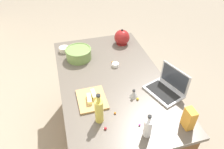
{
  "coord_description": "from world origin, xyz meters",
  "views": [
    {
      "loc": [
        -1.47,
        0.42,
        2.18
      ],
      "look_at": [
        0.0,
        0.0,
        0.95
      ],
      "focal_mm": 33.77,
      "sensor_mm": 36.0,
      "label": 1
    }
  ],
  "objects": [
    {
      "name": "bottle_oil",
      "position": [
        -0.45,
        0.23,
        1.01
      ],
      "size": [
        0.07,
        0.07,
        0.27
      ],
      "color": "#DBC64C",
      "rests_on": "island_counter"
    },
    {
      "name": "candy_2",
      "position": [
        -0.33,
        -0.13,
        0.91
      ],
      "size": [
        0.02,
        0.02,
        0.02
      ],
      "primitive_type": "sphere",
      "color": "yellow",
      "rests_on": "island_counter"
    },
    {
      "name": "laptop",
      "position": [
        -0.3,
        -0.41,
        0.95
      ],
      "size": [
        0.36,
        0.32,
        0.22
      ],
      "color": "#B7B7BC",
      "rests_on": "island_counter"
    },
    {
      "name": "ramekin_medium",
      "position": [
        0.61,
        0.39,
        0.93
      ],
      "size": [
        0.11,
        0.11,
        0.05
      ],
      "primitive_type": "cylinder",
      "color": "beige",
      "rests_on": "island_counter"
    },
    {
      "name": "kitchen_timer",
      "position": [
        -0.28,
        -0.11,
        0.94
      ],
      "size": [
        0.07,
        0.07,
        0.08
      ],
      "color": "#B2B2B7",
      "rests_on": "island_counter"
    },
    {
      "name": "ground_plane",
      "position": [
        0.0,
        0.0,
        0.0
      ],
      "size": [
        12.0,
        12.0,
        0.0
      ],
      "primitive_type": "plane",
      "color": "gray"
    },
    {
      "name": "ramekin_small",
      "position": [
        0.18,
        -0.09,
        0.92
      ],
      "size": [
        0.07,
        0.07,
        0.04
      ],
      "primitive_type": "cylinder",
      "color": "white",
      "rests_on": "island_counter"
    },
    {
      "name": "cutting_board",
      "position": [
        -0.22,
        0.24,
        0.91
      ],
      "size": [
        0.28,
        0.24,
        0.02
      ],
      "primitive_type": "cube",
      "color": "tan",
      "rests_on": "island_counter"
    },
    {
      "name": "bottle_vinegar",
      "position": [
        -0.67,
        -0.07,
        0.98
      ],
      "size": [
        0.06,
        0.06,
        0.2
      ],
      "color": "white",
      "rests_on": "island_counter"
    },
    {
      "name": "island_counter",
      "position": [
        0.0,
        0.0,
        0.45
      ],
      "size": [
        1.64,
        0.97,
        0.9
      ],
      "color": "brown",
      "rests_on": "ground"
    },
    {
      "name": "candy_6",
      "position": [
        0.66,
        -0.29,
        0.91
      ],
      "size": [
        0.02,
        0.02,
        0.02
      ],
      "primitive_type": "sphere",
      "color": "yellow",
      "rests_on": "island_counter"
    },
    {
      "name": "candy_5",
      "position": [
        0.24,
        -0.07,
        0.91
      ],
      "size": [
        0.02,
        0.02,
        0.02
      ],
      "primitive_type": "sphere",
      "color": "orange",
      "rests_on": "island_counter"
    },
    {
      "name": "butter_stick_left",
      "position": [
        -0.2,
        0.22,
        0.94
      ],
      "size": [
        0.11,
        0.04,
        0.04
      ],
      "primitive_type": "cube",
      "rotation": [
        0.0,
        0.0,
        0.04
      ],
      "color": "#F4E58C",
      "rests_on": "cutting_board"
    },
    {
      "name": "candy_bag",
      "position": [
        -0.68,
        -0.38,
        0.99
      ],
      "size": [
        0.09,
        0.06,
        0.17
      ],
      "primitive_type": "cube",
      "color": "gold",
      "rests_on": "island_counter"
    },
    {
      "name": "candy_1",
      "position": [
        -0.58,
        -0.05,
        0.91
      ],
      "size": [
        0.02,
        0.02,
        0.02
      ],
      "primitive_type": "sphere",
      "color": "#CC3399",
      "rests_on": "island_counter"
    },
    {
      "name": "candy_3",
      "position": [
        -0.54,
        0.2,
        0.91
      ],
      "size": [
        0.02,
        0.02,
        0.02
      ],
      "primitive_type": "sphere",
      "color": "red",
      "rests_on": "island_counter"
    },
    {
      "name": "mixing_bowl_large",
      "position": [
        0.42,
        0.25,
        0.96
      ],
      "size": [
        0.27,
        0.27,
        0.12
      ],
      "color": "#72934C",
      "rests_on": "island_counter"
    },
    {
      "name": "candy_7",
      "position": [
        0.51,
        0.18,
        0.91
      ],
      "size": [
        0.02,
        0.02,
        0.02
      ],
      "primitive_type": "sphere",
      "color": "red",
      "rests_on": "island_counter"
    },
    {
      "name": "candy_0",
      "position": [
        -0.42,
        0.09,
        0.91
      ],
      "size": [
        0.02,
        0.02,
        0.02
      ],
      "primitive_type": "sphere",
      "color": "orange",
      "rests_on": "island_counter"
    },
    {
      "name": "kettle",
      "position": [
        0.6,
        -0.29,
        0.98
      ],
      "size": [
        0.21,
        0.18,
        0.2
      ],
      "color": "maroon",
      "rests_on": "island_counter"
    },
    {
      "name": "butter_stick_right",
      "position": [
        -0.24,
        0.26,
        0.94
      ],
      "size": [
        0.11,
        0.05,
        0.04
      ],
      "primitive_type": "cube",
      "rotation": [
        0.0,
        0.0,
        -0.11
      ],
      "color": "#F4E58C",
      "rests_on": "cutting_board"
    },
    {
      "name": "candy_4",
      "position": [
        0.6,
        -0.31,
        0.91
      ],
      "size": [
        0.02,
        0.02,
        0.02
      ],
      "primitive_type": "sphere",
      "color": "blue",
      "rests_on": "island_counter"
    }
  ]
}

